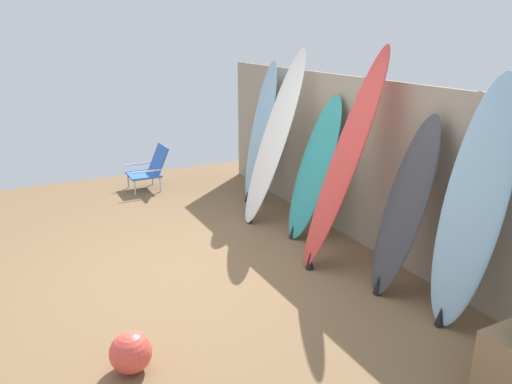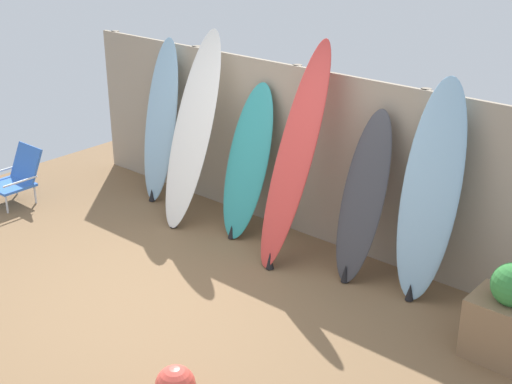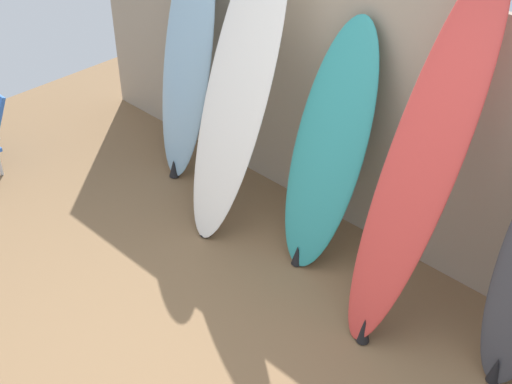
{
  "view_description": "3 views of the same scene",
  "coord_description": "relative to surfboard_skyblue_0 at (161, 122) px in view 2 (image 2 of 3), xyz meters",
  "views": [
    {
      "loc": [
        4.17,
        -1.39,
        2.26
      ],
      "look_at": [
        0.24,
        0.62,
        0.83
      ],
      "focal_mm": 35.0,
      "sensor_mm": 36.0,
      "label": 1
    },
    {
      "loc": [
        4.32,
        -3.59,
        3.4
      ],
      "look_at": [
        0.49,
        0.84,
        0.93
      ],
      "focal_mm": 50.0,
      "sensor_mm": 36.0,
      "label": 2
    },
    {
      "loc": [
        2.01,
        -1.4,
        3.16
      ],
      "look_at": [
        -0.28,
        0.94,
        0.83
      ],
      "focal_mm": 50.0,
      "sensor_mm": 36.0,
      "label": 3
    }
  ],
  "objects": [
    {
      "name": "surfboard_teal_2",
      "position": [
        1.39,
        -0.05,
        -0.15
      ],
      "size": [
        0.55,
        0.66,
        1.6
      ],
      "color": "teal",
      "rests_on": "ground"
    },
    {
      "name": "fence_back",
      "position": [
        1.7,
        0.33,
        -0.04
      ],
      "size": [
        6.08,
        0.11,
        1.8
      ],
      "color": "gray",
      "rests_on": "ground"
    },
    {
      "name": "surfboard_skyblue_5",
      "position": [
        3.45,
        0.02,
        0.05
      ],
      "size": [
        0.55,
        0.49,
        2.0
      ],
      "color": "#8CB7D6",
      "rests_on": "ground"
    },
    {
      "name": "surfboard_skyblue_0",
      "position": [
        0.0,
        0.0,
        0.0
      ],
      "size": [
        0.5,
        0.48,
        1.9
      ],
      "color": "#8CB7D6",
      "rests_on": "ground"
    },
    {
      "name": "planter_box",
      "position": [
        4.43,
        -0.45,
        -0.59
      ],
      "size": [
        0.58,
        0.43,
        0.83
      ],
      "color": "#846647",
      "rests_on": "ground"
    },
    {
      "name": "surfboard_white_1",
      "position": [
        0.72,
        -0.19,
        0.09
      ],
      "size": [
        0.54,
        0.82,
        2.08
      ],
      "color": "white",
      "rests_on": "ground"
    },
    {
      "name": "beach_chair",
      "position": [
        -1.21,
        -1.21,
        -0.62
      ],
      "size": [
        0.5,
        0.57,
        0.64
      ],
      "rotation": [
        0.0,
        0.0,
        0.09
      ],
      "color": "silver",
      "rests_on": "ground"
    },
    {
      "name": "surfboard_charcoal_4",
      "position": [
        2.82,
        -0.06,
        -0.16
      ],
      "size": [
        0.44,
        0.56,
        1.6
      ],
      "color": "#38383D",
      "rests_on": "ground"
    },
    {
      "name": "surfboard_red_3",
      "position": [
        2.12,
        -0.2,
        0.13
      ],
      "size": [
        0.54,
        0.89,
        2.16
      ],
      "color": "#D13D38",
      "rests_on": "ground"
    },
    {
      "name": "ground",
      "position": [
        1.7,
        -1.68,
        -0.94
      ],
      "size": [
        7.68,
        7.68,
        0.0
      ],
      "primitive_type": "plane",
      "color": "brown"
    }
  ]
}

